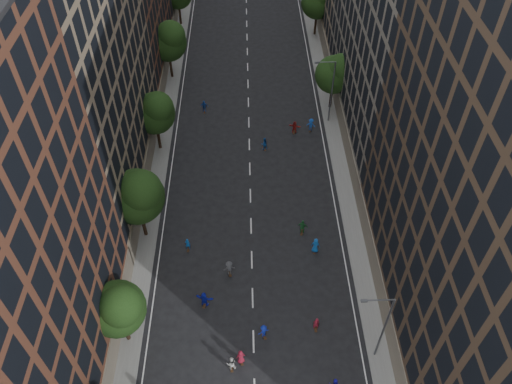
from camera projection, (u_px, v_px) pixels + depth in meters
ground at (249, 147)px, 63.03m from camera, size 240.00×240.00×0.00m
sidewalk_left at (161, 112)px, 67.97m from camera, size 4.00×105.00×0.15m
sidewalk_right at (336, 109)px, 68.36m from camera, size 4.00×105.00×0.15m
bldg_left_b at (47, 48)px, 47.00m from camera, size 14.00×26.00×34.00m
bldg_right_b at (422, 5)px, 54.20m from camera, size 14.00×28.00×33.00m
tree_left_1 at (119, 308)px, 40.75m from camera, size 4.80×4.80×8.21m
tree_left_2 at (138, 195)px, 48.46m from camera, size 5.60×5.60×9.45m
tree_left_3 at (155, 112)px, 58.55m from camera, size 5.00×5.00×8.58m
tree_left_4 at (168, 40)px, 69.42m from camera, size 5.40×5.40×9.08m
tree_right_a at (336, 73)px, 64.59m from camera, size 5.00×5.00×8.39m
tree_right_b at (319, 0)px, 78.19m from camera, size 5.20×5.20×8.83m
streetlamp_near at (382, 325)px, 40.09m from camera, size 2.64×0.22×9.06m
streetlamp_far at (330, 89)px, 62.93m from camera, size 2.64×0.22×9.06m
skater_3 at (264, 332)px, 44.50m from camera, size 1.15×0.93×1.56m
skater_6 at (241, 357)px, 42.79m from camera, size 0.93×0.74×1.67m
skater_7 at (316, 324)px, 45.00m from camera, size 0.60×0.41×1.61m
skater_8 at (231, 363)px, 42.38m from camera, size 0.88×0.72×1.67m
skater_9 at (229, 268)px, 49.07m from camera, size 1.30×0.95×1.81m
skater_10 at (303, 227)px, 52.71m from camera, size 1.17×0.76×1.85m
skater_11 at (204, 300)px, 46.63m from camera, size 1.76×0.95×1.81m
skater_12 at (315, 246)px, 51.00m from camera, size 1.02×0.80×1.85m
skater_13 at (188, 244)px, 51.31m from camera, size 0.58×0.39×1.54m
skater_14 at (264, 144)px, 62.14m from camera, size 0.98×0.88×1.68m
skater_15 at (311, 125)px, 64.68m from camera, size 1.30×1.01×1.78m
skater_16 at (204, 107)px, 67.46m from camera, size 1.05×0.54×1.73m
skater_17 at (295, 127)px, 64.40m from camera, size 1.64×0.92×1.69m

